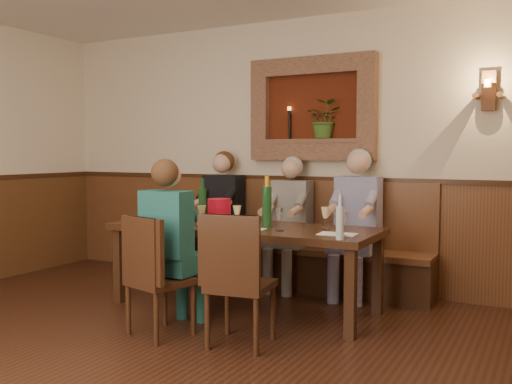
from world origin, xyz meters
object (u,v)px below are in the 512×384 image
at_px(chair_near_left, 159,301).
at_px(person_bench_left, 220,228).
at_px(wine_bottle_green_a, 267,206).
at_px(water_bottle, 340,222).
at_px(chair_near_right, 240,307).
at_px(spittoon_bucket, 219,212).
at_px(dining_table, 243,234).
at_px(wine_bottle_green_b, 203,204).
at_px(bench, 287,255).
at_px(person_chair_front, 173,260).
at_px(person_bench_right, 355,236).
at_px(person_bench_mid, 288,235).

height_order(chair_near_left, person_bench_left, person_bench_left).
distance_m(person_bench_left, wine_bottle_green_a, 1.33).
distance_m(wine_bottle_green_a, water_bottle, 0.89).
height_order(chair_near_right, spittoon_bucket, spittoon_bucket).
distance_m(dining_table, chair_near_left, 1.07).
bearing_deg(dining_table, wine_bottle_green_b, 171.30).
xyz_separation_m(wine_bottle_green_b, water_bottle, (1.51, -0.45, -0.03)).
height_order(chair_near_right, person_bench_left, person_bench_left).
distance_m(dining_table, chair_near_right, 1.07).
bearing_deg(wine_bottle_green_b, person_bench_left, 110.21).
xyz_separation_m(bench, chair_near_right, (0.46, -1.82, -0.04)).
height_order(bench, person_bench_left, person_bench_left).
relative_size(dining_table, water_bottle, 7.07).
bearing_deg(water_bottle, bench, 128.13).
height_order(dining_table, wine_bottle_green_b, wine_bottle_green_b).
bearing_deg(chair_near_left, wine_bottle_green_a, 81.65).
height_order(spittoon_bucket, wine_bottle_green_a, wine_bottle_green_a).
xyz_separation_m(person_chair_front, water_bottle, (1.23, 0.41, 0.33)).
xyz_separation_m(bench, person_bench_right, (0.76, -0.11, 0.27)).
bearing_deg(wine_bottle_green_b, person_chair_front, -71.90).
distance_m(person_bench_mid, water_bottle, 1.59).
height_order(bench, wine_bottle_green_a, wine_bottle_green_a).
relative_size(chair_near_right, water_bottle, 2.87).
xyz_separation_m(bench, spittoon_bucket, (-0.21, -1.02, 0.54)).
height_order(wine_bottle_green_b, water_bottle, wine_bottle_green_b).
relative_size(bench, wine_bottle_green_a, 6.74).
bearing_deg(chair_near_left, person_bench_right, 77.27).
bearing_deg(water_bottle, wine_bottle_green_b, 163.60).
distance_m(person_bench_left, water_bottle, 2.18).
xyz_separation_m(chair_near_left, wine_bottle_green_b, (-0.27, 1.04, 0.65)).
distance_m(chair_near_left, wine_bottle_green_a, 1.26).
bearing_deg(bench, chair_near_left, -96.16).
height_order(person_chair_front, wine_bottle_green_a, person_chair_front).
bearing_deg(bench, chair_near_right, -75.93).
distance_m(person_bench_mid, person_chair_front, 1.64).
relative_size(person_bench_left, person_bench_mid, 1.04).
bearing_deg(person_chair_front, person_bench_left, 109.10).
distance_m(person_bench_left, person_bench_right, 1.52).
bearing_deg(chair_near_right, spittoon_bucket, 121.57).
relative_size(person_bench_mid, spittoon_bucket, 5.73).
height_order(person_bench_mid, spittoon_bucket, person_bench_mid).
xyz_separation_m(chair_near_left, wine_bottle_green_a, (0.43, 0.98, 0.67)).
bearing_deg(person_chair_front, wine_bottle_green_b, 108.10).
bearing_deg(person_chair_front, chair_near_left, -91.55).
distance_m(chair_near_left, wine_bottle_green_b, 1.26).
xyz_separation_m(dining_table, water_bottle, (1.03, -0.37, 0.21)).
height_order(person_bench_mid, person_chair_front, person_bench_mid).
xyz_separation_m(chair_near_left, person_bench_right, (0.97, 1.81, 0.33)).
height_order(dining_table, person_bench_mid, person_bench_mid).
distance_m(bench, person_bench_mid, 0.26).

